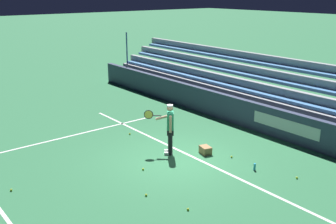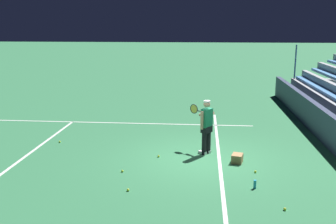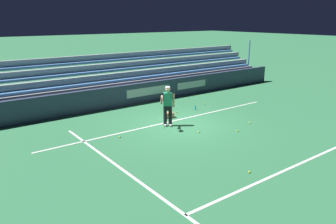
{
  "view_description": "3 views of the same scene",
  "coord_description": "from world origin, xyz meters",
  "views": [
    {
      "loc": [
        -9.07,
        7.64,
        5.29
      ],
      "look_at": [
        1.05,
        -0.48,
        1.25
      ],
      "focal_mm": 42.0,
      "sensor_mm": 36.0,
      "label": 1
    },
    {
      "loc": [
        -11.5,
        0.01,
        4.01
      ],
      "look_at": [
        0.25,
        1.1,
        1.38
      ],
      "focal_mm": 42.0,
      "sensor_mm": 36.0,
      "label": 2
    },
    {
      "loc": [
        8.46,
        10.66,
        4.47
      ],
      "look_at": [
        0.71,
        0.27,
        0.75
      ],
      "focal_mm": 35.0,
      "sensor_mm": 36.0,
      "label": 3
    }
  ],
  "objects": [
    {
      "name": "ground_plane",
      "position": [
        0.0,
        0.0,
        0.0
      ],
      "size": [
        160.0,
        160.0,
        0.0
      ],
      "primitive_type": "plane",
      "color": "#337A4C"
    },
    {
      "name": "court_baseline_white",
      "position": [
        0.0,
        -0.5,
        0.0
      ],
      "size": [
        12.0,
        0.1,
        0.01
      ],
      "primitive_type": "cube",
      "color": "white",
      "rests_on": "ground"
    },
    {
      "name": "court_sideline_white",
      "position": [
        4.11,
        4.0,
        0.0
      ],
      "size": [
        0.1,
        12.0,
        0.01
      ],
      "primitive_type": "cube",
      "color": "white",
      "rests_on": "ground"
    },
    {
      "name": "court_service_line_white",
      "position": [
        0.0,
        5.5,
        0.0
      ],
      "size": [
        8.22,
        0.1,
        0.01
      ],
      "primitive_type": "cube",
      "color": "white",
      "rests_on": "ground"
    },
    {
      "name": "back_wall_sponsor_board",
      "position": [
        -0.01,
        -4.22,
        0.55
      ],
      "size": [
        22.68,
        0.25,
        1.1
      ],
      "color": "#384260",
      "rests_on": "ground"
    },
    {
      "name": "bleacher_stand",
      "position": [
        0.0,
        -6.05,
        0.73
      ],
      "size": [
        21.54,
        2.4,
        2.95
      ],
      "color": "#9EA3A8",
      "rests_on": "ground"
    },
    {
      "name": "tennis_player",
      "position": [
        0.48,
        -0.08,
        0.89
      ],
      "size": [
        0.98,
        0.8,
        1.71
      ],
      "color": "black",
      "rests_on": "ground"
    },
    {
      "name": "ball_box_cardboard",
      "position": [
        -0.3,
        -1.02,
        0.13
      ],
      "size": [
        0.46,
        0.39,
        0.26
      ],
      "primitive_type": "cube",
      "rotation": [
        0.0,
        0.0,
        -0.24
      ],
      "color": "#A87F51",
      "rests_on": "ground"
    },
    {
      "name": "tennis_ball_far_left",
      "position": [
        -1.38,
        2.22,
        0.03
      ],
      "size": [
        0.07,
        0.07,
        0.07
      ],
      "primitive_type": "sphere",
      "color": "#CCE533",
      "rests_on": "ground"
    },
    {
      "name": "tennis_ball_toward_net",
      "position": [
        -2.62,
        1.82,
        0.03
      ],
      "size": [
        0.07,
        0.07,
        0.07
      ],
      "primitive_type": "sphere",
      "color": "#CCE533",
      "rests_on": "ground"
    },
    {
      "name": "tennis_ball_by_box",
      "position": [
        -3.32,
        -1.82,
        0.03
      ],
      "size": [
        0.07,
        0.07,
        0.07
      ],
      "primitive_type": "sphere",
      "color": "#CCE533",
      "rests_on": "ground"
    },
    {
      "name": "tennis_ball_midcourt",
      "position": [
        2.83,
        -0.03,
        0.03
      ],
      "size": [
        0.07,
        0.07,
        0.07
      ],
      "primitive_type": "sphere",
      "color": "#CCE533",
      "rests_on": "ground"
    },
    {
      "name": "tennis_ball_near_player",
      "position": [
        1.17,
        4.96,
        0.03
      ],
      "size": [
        0.07,
        0.07,
        0.07
      ],
      "primitive_type": "sphere",
      "color": "#CCE533",
      "rests_on": "ground"
    },
    {
      "name": "tennis_ball_far_right",
      "position": [
        -1.09,
        -1.46,
        0.03
      ],
      "size": [
        0.07,
        0.07,
        0.07
      ],
      "primitive_type": "sphere",
      "color": "#CCE533",
      "rests_on": "ground"
    },
    {
      "name": "tennis_ball_on_baseline",
      "position": [
        -0.03,
        1.36,
        0.03
      ],
      "size": [
        0.07,
        0.07,
        0.07
      ],
      "primitive_type": "sphere",
      "color": "#CCE533",
      "rests_on": "ground"
    },
    {
      "name": "water_bottle",
      "position": [
        -2.17,
        -1.31,
        0.11
      ],
      "size": [
        0.07,
        0.07,
        0.22
      ],
      "primitive_type": "cylinder",
      "color": "#33B2E5",
      "rests_on": "ground"
    }
  ]
}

